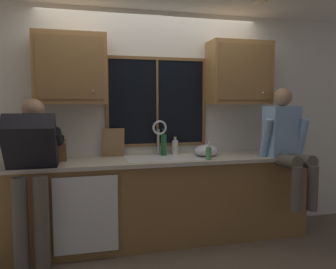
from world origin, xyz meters
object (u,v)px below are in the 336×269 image
object	(u,v)px
soap_dispenser	(209,153)
knife_block	(60,151)
bottle_green_glass	(164,144)
cutting_board	(113,143)
person_standing	(32,165)
bottle_tall_clear	(175,147)
mixing_bowl	(206,151)
person_sitting_on_counter	(287,141)

from	to	relation	value
soap_dispenser	knife_block	bearing A→B (deg)	169.43
soap_dispenser	bottle_green_glass	size ratio (longest dim) A/B	0.61
cutting_board	soap_dispenser	size ratio (longest dim) A/B	1.71
person_standing	bottle_tall_clear	xyz separation A→B (m)	(1.49, 0.54, 0.05)
mixing_bowl	bottle_green_glass	xyz separation A→B (m)	(-0.46, 0.14, 0.07)
person_sitting_on_counter	soap_dispenser	xyz separation A→B (m)	(-0.89, 0.05, -0.11)
cutting_board	bottle_tall_clear	world-z (taller)	cutting_board
person_sitting_on_counter	knife_block	xyz separation A→B (m)	(-2.39, 0.33, -0.08)
mixing_bowl	bottle_tall_clear	size ratio (longest dim) A/B	1.24
person_standing	cutting_board	world-z (taller)	person_standing
person_standing	bottle_green_glass	bearing A→B (deg)	19.98
person_standing	bottle_green_glass	distance (m)	1.42
knife_block	soap_dispenser	size ratio (longest dim) A/B	1.70
soap_dispenser	bottle_tall_clear	size ratio (longest dim) A/B	0.87
cutting_board	person_standing	bearing A→B (deg)	-145.73
knife_block	bottle_tall_clear	distance (m)	1.27
knife_block	person_standing	bearing A→B (deg)	-120.81
cutting_board	bottle_green_glass	size ratio (longest dim) A/B	1.04
person_standing	cutting_board	distance (m)	0.94
person_standing	soap_dispenser	distance (m)	1.73
mixing_bowl	person_standing	bearing A→B (deg)	-169.18
mixing_bowl	soap_dispenser	distance (m)	0.26
person_standing	person_sitting_on_counter	bearing A→B (deg)	0.89
cutting_board	bottle_green_glass	bearing A→B (deg)	-4.25
knife_block	mixing_bowl	world-z (taller)	knife_block
person_standing	bottle_green_glass	world-z (taller)	person_standing
person_standing	soap_dispenser	world-z (taller)	person_standing
knife_block	soap_dispenser	distance (m)	1.53
knife_block	soap_dispenser	world-z (taller)	knife_block
bottle_green_glass	bottle_tall_clear	distance (m)	0.16
person_sitting_on_counter	cutting_board	size ratio (longest dim) A/B	3.90
knife_block	cutting_board	xyz separation A→B (m)	(0.55, 0.15, 0.05)
knife_block	bottle_tall_clear	world-z (taller)	knife_block
cutting_board	soap_dispenser	xyz separation A→B (m)	(0.95, -0.43, -0.09)
cutting_board	mixing_bowl	bearing A→B (deg)	-10.30
person_sitting_on_counter	cutting_board	xyz separation A→B (m)	(-1.84, 0.49, -0.03)
knife_block	mixing_bowl	bearing A→B (deg)	-1.20
cutting_board	bottle_tall_clear	distance (m)	0.71
bottle_tall_clear	knife_block	bearing A→B (deg)	-172.52
bottle_tall_clear	mixing_bowl	bearing A→B (deg)	-32.89
bottle_green_glass	bottle_tall_clear	size ratio (longest dim) A/B	1.44
person_standing	soap_dispenser	bearing A→B (deg)	3.13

